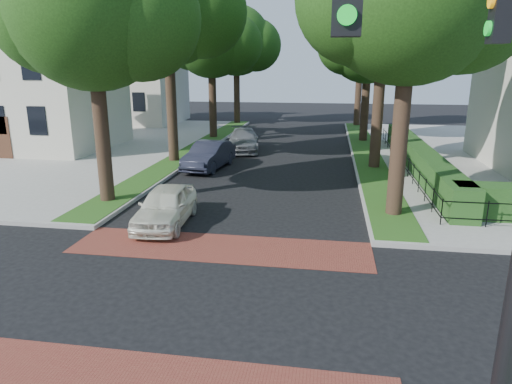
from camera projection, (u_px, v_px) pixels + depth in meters
ground at (189, 300)px, 10.67m from camera, size 120.00×120.00×0.00m
sidewalk_nw at (0, 144)px, 31.71m from camera, size 30.00×30.00×0.15m
crosswalk_far at (220, 248)px, 13.72m from camera, size 9.00×2.20×0.01m
grass_strip_ne at (366, 153)px, 27.98m from camera, size 1.60×29.80×0.02m
grass_strip_nw at (196, 148)px, 29.63m from camera, size 1.60×29.80×0.02m
tree_right_mid at (387, 9)px, 22.20m from camera, size 8.25×7.09×11.22m
tree_right_far at (370, 41)px, 31.03m from camera, size 7.25×6.23×9.74m
tree_right_back at (362, 42)px, 39.50m from camera, size 7.50×6.45×10.20m
tree_left_near at (96, 9)px, 16.44m from camera, size 7.50×6.45×10.20m
tree_left_mid at (170, 5)px, 23.78m from camera, size 8.00×6.88×11.48m
tree_left_far at (213, 40)px, 32.64m from camera, size 7.00×6.02×9.86m
tree_left_back at (238, 42)px, 41.15m from camera, size 7.75×6.66×10.44m
hedge_main_road at (418, 157)px, 23.57m from camera, size 1.00×18.00×1.20m
fence_main_road at (402, 159)px, 23.73m from camera, size 0.06×18.00×0.90m
house_left_near at (35, 70)px, 28.82m from camera, size 10.00×9.00×10.14m
house_left_far at (129, 69)px, 42.14m from camera, size 10.00×9.00×10.14m
parked_car_front at (166, 206)px, 15.61m from camera, size 1.81×3.99×1.33m
parked_car_middle at (209, 155)px, 24.13m from camera, size 2.05×4.52×1.44m
parked_car_rear at (243, 140)px, 29.24m from camera, size 2.67×5.01×1.38m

